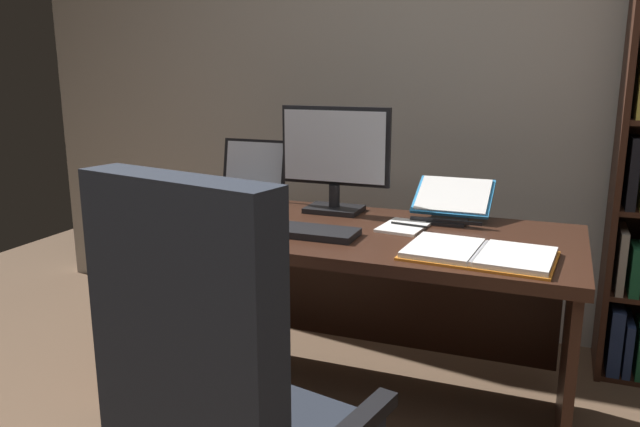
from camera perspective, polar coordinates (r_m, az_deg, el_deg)
wall_back at (r=3.09m, az=11.79°, el=13.61°), size 4.62×0.12×2.64m
desk at (r=2.39m, az=2.40°, el=-5.34°), size 1.69×0.73×0.72m
monitor at (r=2.48m, az=1.37°, el=4.92°), size 0.45×0.16×0.42m
laptop at (r=2.68m, az=-6.99°, el=2.11°), size 0.30×0.31×0.26m
keyboard at (r=2.18m, az=-1.99°, el=-1.57°), size 0.42×0.15×0.02m
computer_mouse at (r=2.31m, az=-8.84°, el=-0.67°), size 0.06×0.10×0.04m
reading_stand_with_book at (r=2.45m, az=12.02°, el=1.23°), size 0.29×0.28×0.14m
open_binder at (r=1.98m, az=14.34°, el=-3.57°), size 0.47×0.32×0.02m
notepad at (r=2.28m, az=7.68°, el=-1.20°), size 0.17×0.23×0.01m
pen at (r=2.28m, az=8.18°, el=-1.03°), size 0.14×0.03×0.01m
coffee_mug at (r=2.65m, az=-11.88°, el=1.50°), size 0.09×0.09×0.09m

